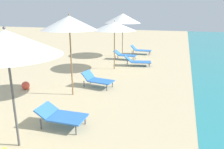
{
  "coord_description": "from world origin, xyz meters",
  "views": [
    {
      "loc": [
        3.7,
        3.96,
        3.05
      ],
      "look_at": [
        1.48,
        11.03,
        0.92
      ],
      "focal_mm": 36.0,
      "sensor_mm": 36.0,
      "label": 1
    }
  ],
  "objects_px": {
    "lounger_third_shoreside": "(61,116)",
    "lounger_farthest_shoreside": "(140,50)",
    "umbrella_fourth": "(69,23)",
    "umbrella_fifth": "(114,26)",
    "beach_ball": "(26,85)",
    "lounger_fourth_shoreside": "(97,79)",
    "lounger_fifth_shoreside": "(137,61)",
    "umbrella_farthest": "(123,18)",
    "umbrella_third": "(6,43)",
    "lounger_farthest_inland": "(125,55)"
  },
  "relations": [
    {
      "from": "lounger_farthest_shoreside",
      "to": "beach_ball",
      "type": "relative_size",
      "value": 4.54
    },
    {
      "from": "umbrella_fourth",
      "to": "lounger_farthest_inland",
      "type": "height_order",
      "value": "umbrella_fourth"
    },
    {
      "from": "umbrella_fourth",
      "to": "umbrella_fifth",
      "type": "xyz_separation_m",
      "value": [
        0.37,
        4.11,
        -0.36
      ]
    },
    {
      "from": "lounger_third_shoreside",
      "to": "lounger_fourth_shoreside",
      "type": "xyz_separation_m",
      "value": [
        -0.26,
        3.34,
        0.0
      ]
    },
    {
      "from": "lounger_farthest_inland",
      "to": "beach_ball",
      "type": "relative_size",
      "value": 4.53
    },
    {
      "from": "lounger_farthest_inland",
      "to": "beach_ball",
      "type": "xyz_separation_m",
      "value": [
        -2.37,
        -6.63,
        -0.16
      ]
    },
    {
      "from": "umbrella_fifth",
      "to": "lounger_farthest_inland",
      "type": "xyz_separation_m",
      "value": [
        -0.08,
        2.5,
        -1.95
      ]
    },
    {
      "from": "umbrella_third",
      "to": "umbrella_farthest",
      "type": "bearing_deg",
      "value": 92.32
    },
    {
      "from": "umbrella_third",
      "to": "umbrella_fifth",
      "type": "bearing_deg",
      "value": 89.55
    },
    {
      "from": "umbrella_fourth",
      "to": "lounger_farthest_shoreside",
      "type": "distance_m",
      "value": 9.1
    },
    {
      "from": "umbrella_fifth",
      "to": "umbrella_farthest",
      "type": "bearing_deg",
      "value": 98.09
    },
    {
      "from": "lounger_third_shoreside",
      "to": "lounger_farthest_inland",
      "type": "height_order",
      "value": "lounger_farthest_inland"
    },
    {
      "from": "lounger_third_shoreside",
      "to": "lounger_fifth_shoreside",
      "type": "distance_m",
      "value": 7.46
    },
    {
      "from": "lounger_fifth_shoreside",
      "to": "umbrella_farthest",
      "type": "height_order",
      "value": "umbrella_farthest"
    },
    {
      "from": "umbrella_fifth",
      "to": "lounger_farthest_shoreside",
      "type": "xyz_separation_m",
      "value": [
        0.55,
        4.64,
        -1.95
      ]
    },
    {
      "from": "umbrella_fifth",
      "to": "lounger_fifth_shoreside",
      "type": "height_order",
      "value": "umbrella_fifth"
    },
    {
      "from": "umbrella_farthest",
      "to": "lounger_farthest_shoreside",
      "type": "height_order",
      "value": "umbrella_farthest"
    },
    {
      "from": "lounger_third_shoreside",
      "to": "beach_ball",
      "type": "bearing_deg",
      "value": 141.73
    },
    {
      "from": "lounger_farthest_shoreside",
      "to": "beach_ball",
      "type": "distance_m",
      "value": 9.27
    },
    {
      "from": "umbrella_farthest",
      "to": "beach_ball",
      "type": "distance_m",
      "value": 8.27
    },
    {
      "from": "umbrella_third",
      "to": "lounger_farthest_inland",
      "type": "xyz_separation_m",
      "value": [
        -0.02,
        9.96,
        -2.09
      ]
    },
    {
      "from": "lounger_third_shoreside",
      "to": "umbrella_farthest",
      "type": "xyz_separation_m",
      "value": [
        -0.95,
        9.9,
        2.21
      ]
    },
    {
      "from": "umbrella_fifth",
      "to": "lounger_fifth_shoreside",
      "type": "relative_size",
      "value": 1.62
    },
    {
      "from": "umbrella_third",
      "to": "umbrella_fifth",
      "type": "height_order",
      "value": "umbrella_third"
    },
    {
      "from": "lounger_fifth_shoreside",
      "to": "lounger_third_shoreside",
      "type": "bearing_deg",
      "value": -105.9
    },
    {
      "from": "lounger_fourth_shoreside",
      "to": "lounger_farthest_shoreside",
      "type": "relative_size",
      "value": 0.92
    },
    {
      "from": "lounger_third_shoreside",
      "to": "lounger_farthest_inland",
      "type": "relative_size",
      "value": 0.9
    },
    {
      "from": "lounger_fourth_shoreside",
      "to": "lounger_farthest_inland",
      "type": "xyz_separation_m",
      "value": [
        -0.27,
        5.51,
        -0.0
      ]
    },
    {
      "from": "lounger_third_shoreside",
      "to": "umbrella_fifth",
      "type": "height_order",
      "value": "umbrella_fifth"
    },
    {
      "from": "lounger_fourth_shoreside",
      "to": "lounger_fifth_shoreside",
      "type": "xyz_separation_m",
      "value": [
        0.84,
        4.1,
        -0.05
      ]
    },
    {
      "from": "lounger_fourth_shoreside",
      "to": "lounger_farthest_inland",
      "type": "height_order",
      "value": "lounger_fourth_shoreside"
    },
    {
      "from": "lounger_fifth_shoreside",
      "to": "umbrella_farthest",
      "type": "bearing_deg",
      "value": 110.43
    },
    {
      "from": "lounger_fourth_shoreside",
      "to": "umbrella_third",
      "type": "bearing_deg",
      "value": -84.53
    },
    {
      "from": "lounger_fifth_shoreside",
      "to": "lounger_farthest_inland",
      "type": "xyz_separation_m",
      "value": [
        -1.11,
        1.41,
        0.04
      ]
    },
    {
      "from": "lounger_third_shoreside",
      "to": "umbrella_fourth",
      "type": "relative_size",
      "value": 0.44
    },
    {
      "from": "lounger_fourth_shoreside",
      "to": "umbrella_farthest",
      "type": "relative_size",
      "value": 0.46
    },
    {
      "from": "lounger_third_shoreside",
      "to": "umbrella_farthest",
      "type": "height_order",
      "value": "umbrella_farthest"
    },
    {
      "from": "umbrella_third",
      "to": "umbrella_farthest",
      "type": "distance_m",
      "value": 11.02
    },
    {
      "from": "umbrella_fourth",
      "to": "lounger_third_shoreside",
      "type": "bearing_deg",
      "value": -69.96
    },
    {
      "from": "lounger_third_shoreside",
      "to": "lounger_farthest_shoreside",
      "type": "distance_m",
      "value": 11.0
    },
    {
      "from": "umbrella_farthest",
      "to": "lounger_fourth_shoreside",
      "type": "bearing_deg",
      "value": -83.97
    },
    {
      "from": "umbrella_third",
      "to": "lounger_fourth_shoreside",
      "type": "distance_m",
      "value": 4.91
    },
    {
      "from": "umbrella_farthest",
      "to": "lounger_farthest_inland",
      "type": "height_order",
      "value": "umbrella_farthest"
    },
    {
      "from": "lounger_farthest_shoreside",
      "to": "lounger_farthest_inland",
      "type": "height_order",
      "value": "lounger_farthest_shoreside"
    },
    {
      "from": "umbrella_farthest",
      "to": "lounger_farthest_inland",
      "type": "xyz_separation_m",
      "value": [
        0.42,
        -1.05,
        -2.22
      ]
    },
    {
      "from": "lounger_farthest_shoreside",
      "to": "lounger_farthest_inland",
      "type": "bearing_deg",
      "value": -107.26
    },
    {
      "from": "umbrella_fifth",
      "to": "lounger_fourth_shoreside",
      "type": "bearing_deg",
      "value": -86.42
    },
    {
      "from": "umbrella_third",
      "to": "lounger_third_shoreside",
      "type": "bearing_deg",
      "value": 65.48
    },
    {
      "from": "umbrella_fifth",
      "to": "lounger_fifth_shoreside",
      "type": "bearing_deg",
      "value": 46.56
    },
    {
      "from": "lounger_third_shoreside",
      "to": "lounger_farthest_shoreside",
      "type": "xyz_separation_m",
      "value": [
        0.1,
        11.0,
        -0.0
      ]
    }
  ]
}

